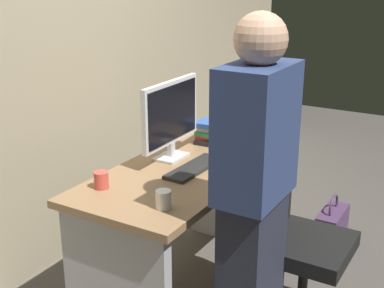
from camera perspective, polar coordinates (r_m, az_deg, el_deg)
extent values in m
plane|color=#4C4742|center=(3.24, -0.79, -15.03)|extent=(9.00, 9.00, 0.00)
cube|color=tan|center=(3.26, -14.74, 12.88)|extent=(6.40, 0.10, 3.00)
cube|color=#93704C|center=(2.90, -0.85, -3.02)|extent=(1.39, 0.69, 0.04)
cube|color=#B2B2B7|center=(2.61, -8.34, -15.08)|extent=(0.06, 0.61, 0.70)
cube|color=#B2B2B7|center=(3.56, 4.54, -5.34)|extent=(0.06, 0.61, 0.70)
cylinder|color=black|center=(2.88, 11.96, -14.88)|extent=(0.05, 0.05, 0.39)
cube|color=black|center=(2.76, 12.29, -10.79)|extent=(0.44, 0.44, 0.08)
cube|color=black|center=(2.70, 8.84, -5.08)|extent=(0.40, 0.06, 0.44)
cube|color=#262838|center=(2.51, 6.41, -14.57)|extent=(0.34, 0.20, 0.85)
cube|color=navy|center=(2.20, 7.07, 1.20)|extent=(0.40, 0.24, 0.58)
sphere|color=tan|center=(2.12, 7.50, 11.29)|extent=(0.22, 0.22, 0.22)
cube|color=silver|center=(3.04, -2.28, -1.40)|extent=(0.20, 0.14, 0.02)
cube|color=silver|center=(3.03, -2.30, -0.55)|extent=(0.04, 0.03, 0.08)
cube|color=silver|center=(2.96, -2.35, 3.47)|extent=(0.54, 0.04, 0.36)
cube|color=black|center=(2.95, -2.08, 3.43)|extent=(0.50, 0.01, 0.32)
cube|color=#262626|center=(2.87, 0.26, -2.59)|extent=(0.43, 0.14, 0.02)
ellipsoid|color=white|center=(3.12, 2.95, -0.70)|extent=(0.06, 0.10, 0.03)
cylinder|color=white|center=(2.41, -3.14, -6.06)|extent=(0.07, 0.07, 0.09)
cylinder|color=#D84C3F|center=(2.66, -9.86, -3.89)|extent=(0.07, 0.07, 0.09)
cube|color=black|center=(3.32, 1.93, 0.45)|extent=(0.20, 0.15, 0.03)
cube|color=red|center=(3.31, 1.91, 0.88)|extent=(0.18, 0.16, 0.02)
cube|color=#338C59|center=(3.30, 2.13, 1.31)|extent=(0.20, 0.16, 0.03)
cube|color=beige|center=(3.30, 2.10, 1.81)|extent=(0.17, 0.13, 0.03)
cube|color=#3359A5|center=(3.28, 1.93, 2.28)|extent=(0.19, 0.15, 0.03)
cube|color=black|center=(3.19, 5.68, -0.62)|extent=(0.07, 0.14, 0.01)
cube|color=#4C3356|center=(3.69, 14.96, -8.88)|extent=(0.34, 0.14, 0.26)
torus|color=#4C3356|center=(3.62, 15.17, -6.63)|extent=(0.18, 0.02, 0.18)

